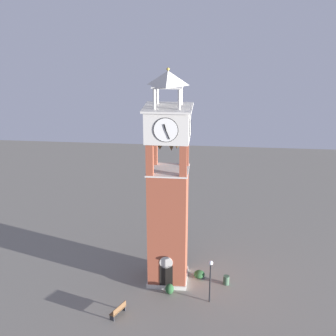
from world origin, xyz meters
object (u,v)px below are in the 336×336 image
object	(u,v)px
park_bench	(118,310)
lamp_post	(210,274)
clock_tower	(168,199)
trash_bin	(226,280)

from	to	relation	value
park_bench	lamp_post	size ratio (longest dim) A/B	0.43
clock_tower	park_bench	size ratio (longest dim) A/B	11.18
lamp_post	trash_bin	size ratio (longest dim) A/B	4.71
park_bench	lamp_post	world-z (taller)	lamp_post
trash_bin	lamp_post	bearing A→B (deg)	-117.79
lamp_post	trash_bin	bearing A→B (deg)	62.21
clock_tower	trash_bin	bearing A→B (deg)	-4.04
clock_tower	lamp_post	bearing A→B (deg)	-39.31
clock_tower	lamp_post	distance (m)	6.86
lamp_post	park_bench	bearing A→B (deg)	-160.60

